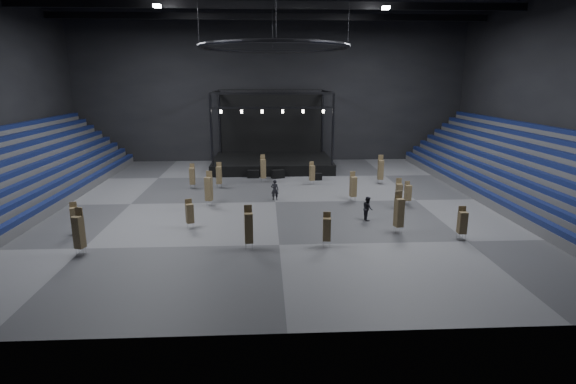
{
  "coord_description": "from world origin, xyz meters",
  "views": [
    {
      "loc": [
        -0.85,
        -37.95,
        10.46
      ],
      "look_at": [
        1.01,
        -2.0,
        1.4
      ],
      "focal_mm": 28.0,
      "sensor_mm": 36.0,
      "label": 1
    }
  ],
  "objects_px": {
    "flight_case_left": "(253,174)",
    "chair_stack_9": "(263,168)",
    "chair_stack_1": "(74,218)",
    "chair_stack_3": "(399,194)",
    "chair_stack_7": "(381,169)",
    "chair_stack_14": "(312,173)",
    "chair_stack_0": "(79,231)",
    "chair_stack_2": "(353,186)",
    "flight_case_right": "(317,177)",
    "stage": "(272,155)",
    "chair_stack_5": "(190,213)",
    "chair_stack_10": "(462,222)",
    "crew_member": "(368,208)",
    "chair_stack_13": "(192,176)",
    "chair_stack_4": "(399,212)",
    "chair_stack_12": "(327,229)",
    "flight_case_mid": "(278,174)",
    "chair_stack_8": "(249,227)",
    "man_center": "(275,190)",
    "chair_stack_15": "(209,188)",
    "chair_stack_6": "(219,175)",
    "chair_stack_11": "(408,192)"
  },
  "relations": [
    {
      "from": "chair_stack_2",
      "to": "chair_stack_5",
      "type": "bearing_deg",
      "value": -166.76
    },
    {
      "from": "flight_case_right",
      "to": "chair_stack_3",
      "type": "bearing_deg",
      "value": -65.39
    },
    {
      "from": "chair_stack_3",
      "to": "chair_stack_13",
      "type": "height_order",
      "value": "chair_stack_3"
    },
    {
      "from": "chair_stack_8",
      "to": "chair_stack_12",
      "type": "height_order",
      "value": "chair_stack_8"
    },
    {
      "from": "chair_stack_14",
      "to": "flight_case_left",
      "type": "bearing_deg",
      "value": 136.59
    },
    {
      "from": "chair_stack_7",
      "to": "chair_stack_14",
      "type": "bearing_deg",
      "value": -178.62
    },
    {
      "from": "chair_stack_2",
      "to": "chair_stack_10",
      "type": "height_order",
      "value": "chair_stack_2"
    },
    {
      "from": "chair_stack_3",
      "to": "chair_stack_12",
      "type": "bearing_deg",
      "value": -130.3
    },
    {
      "from": "chair_stack_4",
      "to": "chair_stack_12",
      "type": "bearing_deg",
      "value": -170.38
    },
    {
      "from": "flight_case_mid",
      "to": "chair_stack_3",
      "type": "bearing_deg",
      "value": -53.69
    },
    {
      "from": "flight_case_right",
      "to": "chair_stack_14",
      "type": "relative_size",
      "value": 0.46
    },
    {
      "from": "flight_case_mid",
      "to": "chair_stack_15",
      "type": "height_order",
      "value": "chair_stack_15"
    },
    {
      "from": "chair_stack_7",
      "to": "crew_member",
      "type": "bearing_deg",
      "value": -106.2
    },
    {
      "from": "flight_case_left",
      "to": "chair_stack_3",
      "type": "xyz_separation_m",
      "value": [
        12.16,
        -13.22,
        0.94
      ]
    },
    {
      "from": "flight_case_mid",
      "to": "chair_stack_7",
      "type": "xyz_separation_m",
      "value": [
        10.45,
        -3.22,
        1.05
      ]
    },
    {
      "from": "flight_case_mid",
      "to": "chair_stack_12",
      "type": "xyz_separation_m",
      "value": [
        2.51,
        -20.74,
        0.74
      ]
    },
    {
      "from": "chair_stack_8",
      "to": "chair_stack_1",
      "type": "bearing_deg",
      "value": 157.78
    },
    {
      "from": "crew_member",
      "to": "flight_case_mid",
      "type": "bearing_deg",
      "value": 20.3
    },
    {
      "from": "chair_stack_2",
      "to": "chair_stack_6",
      "type": "xyz_separation_m",
      "value": [
        -12.26,
        5.62,
        -0.03
      ]
    },
    {
      "from": "chair_stack_15",
      "to": "crew_member",
      "type": "bearing_deg",
      "value": -4.74
    },
    {
      "from": "chair_stack_8",
      "to": "chair_stack_9",
      "type": "bearing_deg",
      "value": 80.54
    },
    {
      "from": "stage",
      "to": "flight_case_right",
      "type": "xyz_separation_m",
      "value": [
        4.64,
        -7.59,
        -1.09
      ]
    },
    {
      "from": "chair_stack_10",
      "to": "chair_stack_13",
      "type": "height_order",
      "value": "chair_stack_13"
    },
    {
      "from": "flight_case_right",
      "to": "crew_member",
      "type": "height_order",
      "value": "crew_member"
    },
    {
      "from": "stage",
      "to": "chair_stack_14",
      "type": "distance_m",
      "value": 10.28
    },
    {
      "from": "chair_stack_13",
      "to": "chair_stack_15",
      "type": "bearing_deg",
      "value": -67.98
    },
    {
      "from": "chair_stack_3",
      "to": "flight_case_right",
      "type": "bearing_deg",
      "value": 115.93
    },
    {
      "from": "chair_stack_5",
      "to": "chair_stack_7",
      "type": "xyz_separation_m",
      "value": [
        17.28,
        13.41,
        0.35
      ]
    },
    {
      "from": "stage",
      "to": "flight_case_mid",
      "type": "height_order",
      "value": "stage"
    },
    {
      "from": "chair_stack_7",
      "to": "crew_member",
      "type": "xyz_separation_m",
      "value": [
        -4.07,
        -12.14,
        -0.59
      ]
    },
    {
      "from": "flight_case_mid",
      "to": "chair_stack_4",
      "type": "relative_size",
      "value": 0.46
    },
    {
      "from": "chair_stack_4",
      "to": "crew_member",
      "type": "bearing_deg",
      "value": 102.28
    },
    {
      "from": "flight_case_right",
      "to": "chair_stack_2",
      "type": "bearing_deg",
      "value": -75.62
    },
    {
      "from": "chair_stack_14",
      "to": "crew_member",
      "type": "relative_size",
      "value": 1.27
    },
    {
      "from": "flight_case_left",
      "to": "chair_stack_4",
      "type": "bearing_deg",
      "value": -60.47
    },
    {
      "from": "chair_stack_1",
      "to": "chair_stack_6",
      "type": "height_order",
      "value": "chair_stack_6"
    },
    {
      "from": "flight_case_mid",
      "to": "chair_stack_2",
      "type": "height_order",
      "value": "chair_stack_2"
    },
    {
      "from": "chair_stack_3",
      "to": "crew_member",
      "type": "relative_size",
      "value": 1.46
    },
    {
      "from": "chair_stack_0",
      "to": "man_center",
      "type": "height_order",
      "value": "chair_stack_0"
    },
    {
      "from": "chair_stack_14",
      "to": "chair_stack_15",
      "type": "height_order",
      "value": "chair_stack_15"
    },
    {
      "from": "stage",
      "to": "chair_stack_5",
      "type": "relative_size",
      "value": 6.51
    },
    {
      "from": "chair_stack_2",
      "to": "chair_stack_7",
      "type": "bearing_deg",
      "value": 43.93
    },
    {
      "from": "chair_stack_1",
      "to": "chair_stack_3",
      "type": "xyz_separation_m",
      "value": [
        24.0,
        4.7,
        0.15
      ]
    },
    {
      "from": "chair_stack_0",
      "to": "chair_stack_2",
      "type": "height_order",
      "value": "chair_stack_0"
    },
    {
      "from": "chair_stack_9",
      "to": "stage",
      "type": "bearing_deg",
      "value": 71.26
    },
    {
      "from": "flight_case_mid",
      "to": "chair_stack_5",
      "type": "height_order",
      "value": "chair_stack_5"
    },
    {
      "from": "chair_stack_7",
      "to": "chair_stack_10",
      "type": "xyz_separation_m",
      "value": [
        1.27,
        -16.69,
        -0.29
      ]
    },
    {
      "from": "flight_case_left",
      "to": "chair_stack_9",
      "type": "distance_m",
      "value": 2.63
    },
    {
      "from": "chair_stack_10",
      "to": "chair_stack_11",
      "type": "distance_m",
      "value": 8.71
    },
    {
      "from": "chair_stack_7",
      "to": "man_center",
      "type": "distance_m",
      "value": 12.49
    }
  ]
}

